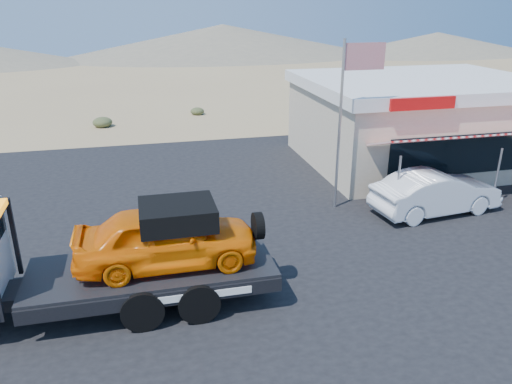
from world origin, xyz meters
TOP-DOWN VIEW (x-y plane):
  - ground at (0.00, 0.00)m, footprint 120.00×120.00m
  - asphalt_lot at (2.00, 3.00)m, footprint 32.00×24.00m
  - tow_truck at (-3.69, -0.22)m, footprint 8.62×2.56m
  - white_sedan at (7.97, 3.19)m, footprint 4.81×2.15m
  - jerky_store at (10.50, 8.97)m, footprint 10.40×9.97m
  - flagpole at (4.93, 4.50)m, footprint 1.55×0.10m
  - distant_hills at (-9.77, 55.14)m, footprint 126.00×48.00m

SIDE VIEW (x-z plane):
  - ground at x=0.00m, z-range 0.00..0.00m
  - asphalt_lot at x=2.00m, z-range 0.00..0.02m
  - white_sedan at x=7.97m, z-range 0.02..1.55m
  - tow_truck at x=-3.69m, z-range 0.11..2.99m
  - distant_hills at x=-9.77m, z-range -0.21..3.99m
  - jerky_store at x=10.50m, z-range 0.04..3.94m
  - flagpole at x=4.93m, z-range 0.76..6.76m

